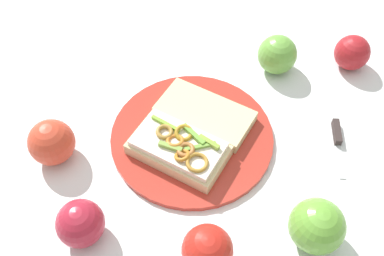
{
  "coord_description": "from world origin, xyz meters",
  "views": [
    {
      "loc": [
        -0.46,
        0.05,
        0.64
      ],
      "look_at": [
        0.0,
        0.0,
        0.03
      ],
      "focal_mm": 41.95,
      "sensor_mm": 36.0,
      "label": 1
    }
  ],
  "objects": [
    {
      "name": "sandwich",
      "position": [
        -0.04,
        0.03,
        0.03
      ],
      "size": [
        0.16,
        0.18,
        0.05
      ],
      "rotation": [
        0.0,
        0.0,
        0.95
      ],
      "color": "beige",
      "rests_on": "plate"
    },
    {
      "name": "knife",
      "position": [
        -0.03,
        -0.25,
        0.01
      ],
      "size": [
        0.12,
        0.03,
        0.01
      ],
      "rotation": [
        0.0,
        0.0,
        2.97
      ],
      "color": "silver",
      "rests_on": "ground_plane"
    },
    {
      "name": "apple_3",
      "position": [
        -0.01,
        0.23,
        0.04
      ],
      "size": [
        0.11,
        0.11,
        0.08
      ],
      "primitive_type": "sphere",
      "rotation": [
        0.0,
        0.0,
        5.35
      ],
      "color": "#D3422B",
      "rests_on": "ground_plane"
    },
    {
      "name": "apple_5",
      "position": [
        -0.2,
        -0.16,
        0.04
      ],
      "size": [
        0.1,
        0.1,
        0.08
      ],
      "primitive_type": "sphere",
      "rotation": [
        0.0,
        0.0,
        6.06
      ],
      "color": "#68A839",
      "rests_on": "ground_plane"
    },
    {
      "name": "apple_0",
      "position": [
        -0.16,
        0.18,
        0.04
      ],
      "size": [
        0.09,
        0.09,
        0.07
      ],
      "primitive_type": "sphere",
      "rotation": [
        0.0,
        0.0,
        4.95
      ],
      "color": "#AA2133",
      "rests_on": "ground_plane"
    },
    {
      "name": "apple_1",
      "position": [
        0.15,
        -0.33,
        0.03
      ],
      "size": [
        0.08,
        0.08,
        0.07
      ],
      "primitive_type": "sphere",
      "rotation": [
        0.0,
        0.0,
        4.61
      ],
      "color": "#A71C22",
      "rests_on": "ground_plane"
    },
    {
      "name": "ground_plane",
      "position": [
        0.0,
        0.0,
        0.0
      ],
      "size": [
        2.0,
        2.0,
        0.0
      ],
      "primitive_type": "plane",
      "color": "white",
      "rests_on": "ground"
    },
    {
      "name": "bread_slice_side",
      "position": [
        0.04,
        -0.03,
        0.02
      ],
      "size": [
        0.17,
        0.19,
        0.02
      ],
      "primitive_type": "cube",
      "rotation": [
        0.0,
        0.0,
        0.95
      ],
      "color": "beige",
      "rests_on": "plate"
    },
    {
      "name": "apple_2",
      "position": [
        -0.22,
        -0.0,
        0.04
      ],
      "size": [
        0.1,
        0.1,
        0.07
      ],
      "primitive_type": "sphere",
      "rotation": [
        0.0,
        0.0,
        2.38
      ],
      "color": "red",
      "rests_on": "ground_plane"
    },
    {
      "name": "plate",
      "position": [
        0.0,
        0.0,
        0.01
      ],
      "size": [
        0.28,
        0.28,
        0.01
      ],
      "primitive_type": "cylinder",
      "color": "#B73429",
      "rests_on": "ground_plane"
    },
    {
      "name": "apple_4",
      "position": [
        0.15,
        -0.18,
        0.04
      ],
      "size": [
        0.1,
        0.1,
        0.08
      ],
      "primitive_type": "sphere",
      "rotation": [
        0.0,
        0.0,
        5.05
      ],
      "color": "#69A740",
      "rests_on": "ground_plane"
    }
  ]
}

